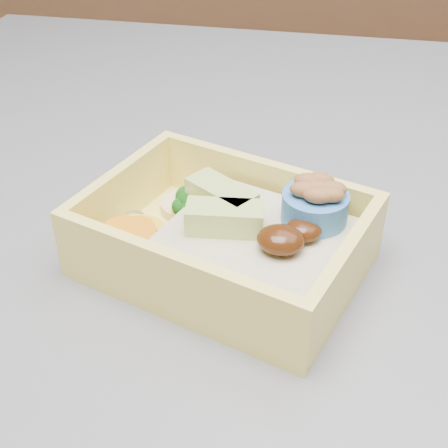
# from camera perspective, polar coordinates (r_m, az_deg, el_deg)

# --- Properties ---
(bento_box) EXTENTS (0.22, 0.19, 0.07)m
(bento_box) POSITION_cam_1_polar(r_m,az_deg,el_deg) (0.43, 0.81, -1.38)
(bento_box) COLOR #F7E266
(bento_box) RESTS_ON island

